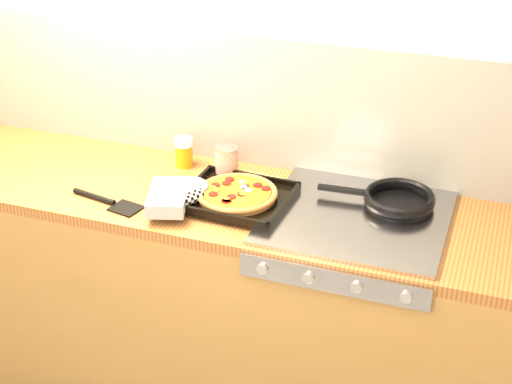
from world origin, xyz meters
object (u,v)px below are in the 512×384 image
at_px(frying_pan, 398,200).
at_px(tomato_can, 227,163).
at_px(pizza_on_tray, 219,194).
at_px(juice_glass, 184,152).

height_order(frying_pan, tomato_can, tomato_can).
distance_m(pizza_on_tray, frying_pan, 0.61).
xyz_separation_m(frying_pan, juice_glass, (-0.82, 0.06, 0.02)).
distance_m(tomato_can, juice_glass, 0.19).
height_order(tomato_can, juice_glass, tomato_can).
bearing_deg(juice_glass, tomato_can, -11.23).
bearing_deg(pizza_on_tray, juice_glass, 134.59).
xyz_separation_m(frying_pan, tomato_can, (-0.63, 0.03, 0.02)).
xyz_separation_m(pizza_on_tray, tomato_can, (-0.05, 0.20, 0.02)).
bearing_deg(tomato_can, frying_pan, -2.49).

